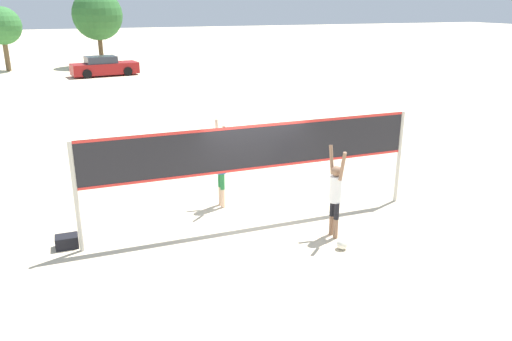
# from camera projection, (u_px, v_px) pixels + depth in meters

# --- Properties ---
(ground_plane) EXTENTS (200.00, 200.00, 0.00)m
(ground_plane) POSITION_uv_depth(u_px,v_px,m) (256.00, 223.00, 12.26)
(ground_plane) COLOR beige
(volleyball_net) EXTENTS (8.22, 0.10, 2.47)m
(volleyball_net) POSITION_uv_depth(u_px,v_px,m) (256.00, 153.00, 11.68)
(volleyball_net) COLOR beige
(volleyball_net) RESTS_ON ground_plane
(player_spiker) EXTENTS (0.28, 0.70, 2.12)m
(player_spiker) POSITION_uv_depth(u_px,v_px,m) (335.00, 191.00, 11.21)
(player_spiker) COLOR #8C664C
(player_spiker) RESTS_ON ground_plane
(player_blocker) EXTENTS (0.28, 0.72, 2.29)m
(player_blocker) POSITION_uv_depth(u_px,v_px,m) (221.00, 162.00, 12.89)
(player_blocker) COLOR beige
(player_blocker) RESTS_ON ground_plane
(volleyball) EXTENTS (0.24, 0.24, 0.24)m
(volleyball) POSITION_uv_depth(u_px,v_px,m) (342.00, 244.00, 10.92)
(volleyball) COLOR silver
(volleyball) RESTS_ON ground_plane
(gear_bag) EXTENTS (0.48, 0.35, 0.28)m
(gear_bag) POSITION_uv_depth(u_px,v_px,m) (67.00, 241.00, 11.00)
(gear_bag) COLOR black
(gear_bag) RESTS_ON ground_plane
(parked_car_near) EXTENTS (4.90, 2.40, 1.42)m
(parked_car_near) POSITION_uv_depth(u_px,v_px,m) (104.00, 67.00, 36.47)
(parked_car_near) COLOR maroon
(parked_car_near) RESTS_ON ground_plane
(tree_left_cluster) EXTENTS (4.04, 4.04, 6.16)m
(tree_left_cluster) POSITION_uv_depth(u_px,v_px,m) (98.00, 15.00, 40.78)
(tree_left_cluster) COLOR brown
(tree_left_cluster) RESTS_ON ground_plane
(tree_right_cluster) EXTENTS (2.85, 2.85, 4.86)m
(tree_right_cluster) POSITION_uv_depth(u_px,v_px,m) (2.00, 26.00, 38.13)
(tree_right_cluster) COLOR brown
(tree_right_cluster) RESTS_ON ground_plane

